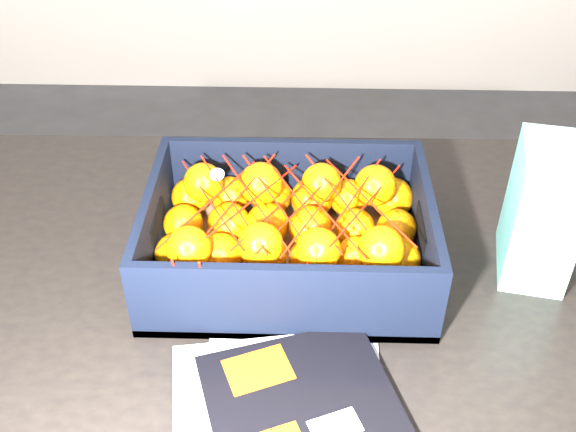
{
  "coord_description": "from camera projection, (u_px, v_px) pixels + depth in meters",
  "views": [
    {
      "loc": [
        0.3,
        -0.95,
        1.4
      ],
      "look_at": [
        0.28,
        -0.26,
        0.86
      ],
      "focal_mm": 42.73,
      "sensor_mm": 36.0,
      "label": 1
    }
  ],
  "objects": [
    {
      "name": "table",
      "position": [
        271.0,
        341.0,
        0.99
      ],
      "size": [
        1.21,
        0.81,
        0.75
      ],
      "color": "black",
      "rests_on": "ground"
    },
    {
      "name": "mesh_net",
      "position": [
        283.0,
        208.0,
        0.9
      ],
      "size": [
        0.32,
        0.25,
        0.09
      ],
      "color": "red",
      "rests_on": "clementine_heap"
    },
    {
      "name": "ground",
      "position": [
        174.0,
        432.0,
        1.62
      ],
      "size": [
        3.5,
        3.5,
        0.0
      ],
      "primitive_type": "plane",
      "color": "#333335",
      "rests_on": "ground"
    },
    {
      "name": "produce_crate",
      "position": [
        289.0,
        244.0,
        0.95
      ],
      "size": [
        0.38,
        0.29,
        0.12
      ],
      "color": "olive",
      "rests_on": "table"
    },
    {
      "name": "clementine_heap",
      "position": [
        290.0,
        235.0,
        0.94
      ],
      "size": [
        0.36,
        0.27,
        0.11
      ],
      "color": "orange",
      "rests_on": "produce_crate"
    },
    {
      "name": "retail_carton",
      "position": [
        543.0,
        212.0,
        0.91
      ],
      "size": [
        0.11,
        0.14,
        0.19
      ],
      "primitive_type": "cube",
      "rotation": [
        0.0,
        0.0,
        -0.19
      ],
      "color": "white",
      "rests_on": "table"
    }
  ]
}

